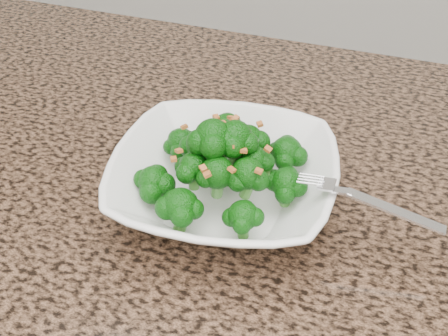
% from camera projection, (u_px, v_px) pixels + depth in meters
% --- Properties ---
extents(granite_counter, '(1.64, 1.04, 0.03)m').
position_uv_depth(granite_counter, '(220.00, 260.00, 0.60)').
color(granite_counter, brown).
rests_on(granite_counter, cabinet).
extents(bowl, '(0.29, 0.29, 0.06)m').
position_uv_depth(bowl, '(224.00, 181.00, 0.64)').
color(bowl, white).
rests_on(bowl, granite_counter).
extents(broccoli_pile, '(0.22, 0.22, 0.07)m').
position_uv_depth(broccoli_pile, '(224.00, 133.00, 0.59)').
color(broccoli_pile, '#0B5109').
rests_on(broccoli_pile, bowl).
extents(garlic_topping, '(0.13, 0.13, 0.01)m').
position_uv_depth(garlic_topping, '(224.00, 102.00, 0.57)').
color(garlic_topping, '#B8682D').
rests_on(garlic_topping, broccoli_pile).
extents(fork, '(0.17, 0.03, 0.01)m').
position_uv_depth(fork, '(346.00, 192.00, 0.56)').
color(fork, silver).
rests_on(fork, bowl).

